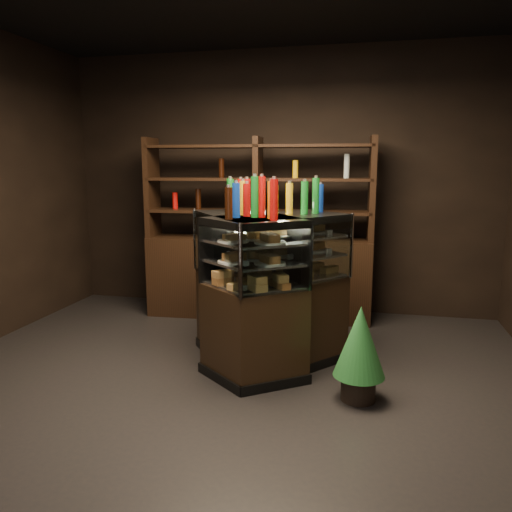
# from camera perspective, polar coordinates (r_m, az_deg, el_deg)

# --- Properties ---
(ground) EXTENTS (5.00, 5.00, 0.00)m
(ground) POSITION_cam_1_polar(r_m,az_deg,el_deg) (3.86, -4.63, -15.83)
(ground) COLOR black
(ground) RESTS_ON ground
(room_shell) EXTENTS (5.02, 5.02, 3.01)m
(room_shell) POSITION_cam_1_polar(r_m,az_deg,el_deg) (3.47, -5.10, 14.29)
(room_shell) COLOR black
(room_shell) RESTS_ON ground
(display_case) EXTENTS (1.45, 1.32, 1.31)m
(display_case) POSITION_cam_1_polar(r_m,az_deg,el_deg) (4.27, 0.69, -6.79)
(display_case) COLOR black
(display_case) RESTS_ON ground
(food_display) EXTENTS (1.07, 0.99, 0.41)m
(food_display) POSITION_cam_1_polar(r_m,az_deg,el_deg) (4.14, 0.70, 0.84)
(food_display) COLOR #B26E40
(food_display) RESTS_ON display_case
(bottles_top) EXTENTS (0.91, 0.85, 0.30)m
(bottles_top) POSITION_cam_1_polar(r_m,az_deg,el_deg) (4.09, 0.73, 6.68)
(bottles_top) COLOR #B20C0A
(bottles_top) RESTS_ON display_case
(potted_conifer) EXTENTS (0.38, 0.38, 0.81)m
(potted_conifer) POSITION_cam_1_polar(r_m,az_deg,el_deg) (3.71, 11.80, -9.36)
(potted_conifer) COLOR black
(potted_conifer) RESTS_ON ground
(back_shelving) EXTENTS (2.51, 0.57, 2.00)m
(back_shelving) POSITION_cam_1_polar(r_m,az_deg,el_deg) (5.59, 0.22, -0.96)
(back_shelving) COLOR black
(back_shelving) RESTS_ON ground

